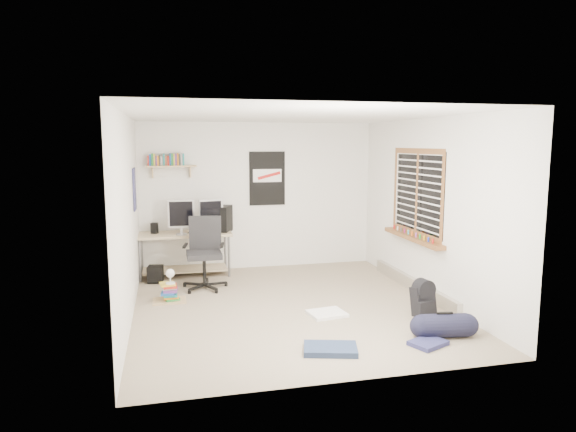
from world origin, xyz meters
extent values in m
cube|color=gray|center=(0.00, 0.00, -0.01)|extent=(4.00, 4.50, 0.01)
cube|color=white|center=(0.00, 0.00, 2.50)|extent=(4.00, 4.50, 0.01)
cube|color=silver|center=(0.00, 2.25, 1.25)|extent=(4.00, 0.01, 2.50)
cube|color=silver|center=(-2.00, 0.00, 1.25)|extent=(0.01, 4.50, 2.50)
cube|color=silver|center=(2.00, 0.00, 1.25)|extent=(0.01, 4.50, 2.50)
cube|color=tan|center=(-1.28, 1.98, 0.36)|extent=(1.64, 1.18, 0.69)
cube|color=#9C9BA0|center=(-1.33, 1.77, 0.91)|extent=(0.40, 0.10, 0.44)
cube|color=#A5A4A9|center=(-0.85, 1.80, 0.90)|extent=(0.40, 0.19, 0.43)
cube|color=black|center=(-0.63, 2.00, 0.90)|extent=(0.34, 0.46, 0.44)
cube|color=black|center=(-1.01, 1.91, 0.70)|extent=(0.46, 0.26, 0.02)
cube|color=black|center=(-1.75, 2.00, 0.78)|extent=(0.13, 0.13, 0.20)
cube|color=black|center=(-0.86, 1.83, 0.78)|extent=(0.10, 0.10, 0.19)
cube|color=black|center=(-1.03, 1.11, 0.49)|extent=(0.81, 0.81, 1.07)
cube|color=tan|center=(-1.45, 2.14, 1.78)|extent=(0.80, 0.22, 0.24)
cube|color=black|center=(0.15, 2.23, 1.55)|extent=(0.62, 0.03, 0.92)
cube|color=navy|center=(-1.99, 1.20, 1.50)|extent=(0.02, 0.42, 0.60)
cube|color=brown|center=(1.95, 0.30, 1.45)|extent=(0.10, 1.50, 1.26)
cube|color=#B7B2A8|center=(1.96, 0.30, 0.09)|extent=(0.08, 2.50, 0.18)
cube|color=black|center=(1.54, -0.78, 0.20)|extent=(0.30, 0.26, 0.36)
cylinder|color=black|center=(1.43, -1.47, 0.14)|extent=(0.30, 0.30, 0.52)
cube|color=white|center=(0.38, -0.46, 0.02)|extent=(0.49, 0.43, 0.04)
cube|color=#22304E|center=(0.07, -1.57, 0.03)|extent=(0.63, 0.49, 0.06)
cube|color=navy|center=(1.14, -1.64, 0.03)|extent=(0.46, 0.41, 0.05)
cube|color=brown|center=(-1.55, 0.59, 0.15)|extent=(0.51, 0.45, 0.30)
cube|color=white|center=(-1.53, 0.57, 0.38)|extent=(0.14, 0.22, 0.22)
cube|color=black|center=(-1.75, 1.61, 0.14)|extent=(0.26, 0.26, 0.25)
camera|label=1|loc=(-1.53, -6.41, 2.15)|focal=32.00mm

